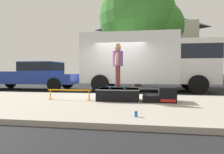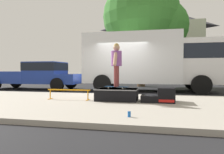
{
  "view_description": "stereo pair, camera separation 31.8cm",
  "coord_description": "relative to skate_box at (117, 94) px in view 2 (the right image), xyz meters",
  "views": [
    {
      "loc": [
        1.34,
        -9.21,
        1.08
      ],
      "look_at": [
        0.02,
        -1.46,
        0.86
      ],
      "focal_mm": 33.42,
      "sensor_mm": 36.0,
      "label": 1
    },
    {
      "loc": [
        1.65,
        -9.15,
        1.08
      ],
      "look_at": [
        0.02,
        -1.46,
        0.86
      ],
      "focal_mm": 33.42,
      "sensor_mm": 36.0,
      "label": 2
    }
  ],
  "objects": [
    {
      "name": "pickup_truck_blue",
      "position": [
        -5.7,
        4.55,
        0.57
      ],
      "size": [
        5.7,
        2.09,
        1.61
      ],
      "color": "#1E3899",
      "rests_on": "ground"
    },
    {
      "name": "house_behind",
      "position": [
        1.28,
        17.9,
        3.91
      ],
      "size": [
        9.54,
        8.23,
        8.4
      ],
      "color": "beige",
      "rests_on": "ground"
    },
    {
      "name": "skateboard",
      "position": [
        -0.02,
        0.02,
        0.24
      ],
      "size": [
        0.8,
        0.35,
        0.07
      ],
      "color": "navy",
      "rests_on": "skate_box"
    },
    {
      "name": "skate_box",
      "position": [
        0.0,
        0.0,
        0.0
      ],
      "size": [
        1.35,
        0.84,
        0.39
      ],
      "color": "black",
      "rests_on": "sidewalk_slab"
    },
    {
      "name": "street_tree_neighbour",
      "position": [
        0.53,
        8.07,
        4.36
      ],
      "size": [
        5.85,
        5.32,
        7.51
      ],
      "color": "brown",
      "rests_on": "ground"
    },
    {
      "name": "skater_kid",
      "position": [
        -0.02,
        0.02,
        1.08
      ],
      "size": [
        0.34,
        0.73,
        1.41
      ],
      "color": "brown",
      "rests_on": "skateboard"
    },
    {
      "name": "grind_rail",
      "position": [
        -1.63,
        -0.13,
        0.06
      ],
      "size": [
        1.52,
        0.28,
        0.35
      ],
      "color": "orange",
      "rests_on": "sidewalk_slab"
    },
    {
      "name": "sidewalk_slab",
      "position": [
        -0.41,
        -0.52,
        -0.27
      ],
      "size": [
        50.0,
        5.0,
        0.12
      ],
      "primitive_type": "cube",
      "color": "#A8A093",
      "rests_on": "ground"
    },
    {
      "name": "soda_can",
      "position": [
        0.7,
        -2.36,
        -0.14
      ],
      "size": [
        0.07,
        0.07,
        0.13
      ],
      "color": "#1959B2",
      "rests_on": "sidewalk_slab"
    },
    {
      "name": "ground_plane",
      "position": [
        -0.41,
        2.48,
        -0.33
      ],
      "size": [
        140.0,
        140.0,
        0.0
      ],
      "primitive_type": "plane",
      "color": "black"
    },
    {
      "name": "box_truck",
      "position": [
        0.96,
        4.68,
        1.37
      ],
      "size": [
        6.91,
        2.63,
        3.05
      ],
      "color": "white",
      "rests_on": "ground"
    },
    {
      "name": "kicker_ramp",
      "position": [
        1.39,
        -0.0,
        -0.02
      ],
      "size": [
        1.02,
        0.78,
        0.45
      ],
      "color": "black",
      "rests_on": "sidewalk_slab"
    }
  ]
}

